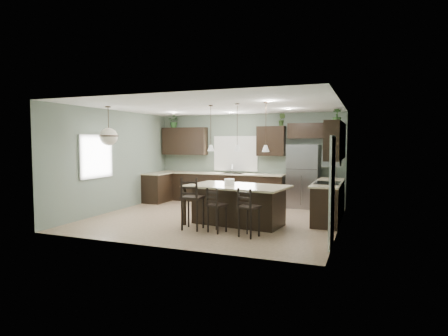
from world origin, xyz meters
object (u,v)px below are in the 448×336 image
kitchen_island (237,205)px  bar_stool_right (249,212)px  serving_dish (229,182)px  bar_stool_left (193,203)px  refrigerator (303,176)px  bar_stool_center (217,210)px  plant_back_left (174,121)px

kitchen_island → bar_stool_right: 1.12m
serving_dish → bar_stool_right: size_ratio=0.24×
bar_stool_left → bar_stool_right: (1.35, -0.17, -0.08)m
bar_stool_left → bar_stool_right: 1.36m
serving_dish → bar_stool_left: bar_stool_left is taller
bar_stool_left → refrigerator: bearing=61.2°
kitchen_island → bar_stool_left: bearing=-126.7°
refrigerator → serving_dish: 3.13m
serving_dish → bar_stool_center: size_ratio=0.25×
bar_stool_right → plant_back_left: plant_back_left is taller
serving_dish → bar_stool_center: serving_dish is taller
bar_stool_right → refrigerator: bearing=101.3°
bar_stool_right → kitchen_island: bearing=139.7°
bar_stool_left → bar_stool_center: bar_stool_left is taller
refrigerator → plant_back_left: plant_back_left is taller
kitchen_island → plant_back_left: 4.97m
serving_dish → bar_stool_right: bearing=-51.3°
refrigerator → kitchen_island: bearing=-109.9°
kitchen_island → bar_stool_right: bearing=-51.2°
bar_stool_right → plant_back_left: 5.96m
refrigerator → bar_stool_left: (-1.81, -3.69, -0.34)m
bar_stool_left → bar_stool_center: 0.61m
serving_dish → bar_stool_right: 1.35m
refrigerator → bar_stool_center: 3.95m
refrigerator → kitchen_island: size_ratio=0.81×
refrigerator → bar_stool_right: size_ratio=1.84×
bar_stool_center → bar_stool_right: bar_stool_right is taller
plant_back_left → bar_stool_left: bearing=-56.5°
kitchen_island → serving_dish: bearing=180.0°
bar_stool_center → bar_stool_right: bearing=9.6°
refrigerator → serving_dish: size_ratio=7.71×
serving_dish → bar_stool_left: 1.07m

